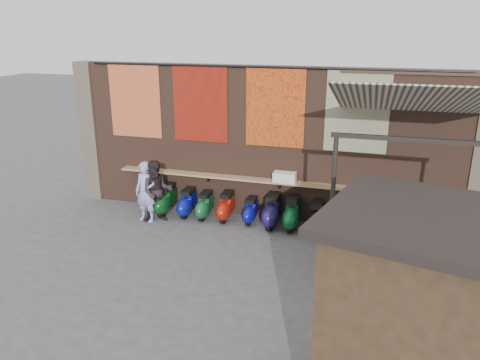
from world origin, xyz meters
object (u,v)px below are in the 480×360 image
at_px(scooter_stool_5, 272,211).
at_px(diner_right, 157,191).
at_px(scooter_stool_1, 187,203).
at_px(scooter_stool_6, 292,214).
at_px(shelf_box, 285,177).
at_px(scooter_stool_4, 251,211).
at_px(scooter_stool_9, 368,220).
at_px(scooter_stool_3, 226,207).
at_px(scooter_stool_7, 317,217).
at_px(market_stall, 443,337).
at_px(scooter_stool_10, 392,226).
at_px(scooter_stool_2, 205,205).
at_px(shopper_tan, 380,236).
at_px(scooter_stool_8, 344,220).
at_px(shopper_grey, 381,244).
at_px(shopper_navy, 400,243).
at_px(scooter_stool_0, 166,200).
at_px(diner_left, 146,192).

height_order(scooter_stool_5, diner_right, diner_right).
xyz_separation_m(scooter_stool_1, scooter_stool_6, (2.89, -0.05, 0.03)).
xyz_separation_m(shelf_box, diner_right, (-3.20, -0.85, -0.42)).
bearing_deg(scooter_stool_4, scooter_stool_9, 0.10).
height_order(shelf_box, diner_right, diner_right).
bearing_deg(scooter_stool_3, scooter_stool_6, -2.21).
distance_m(scooter_stool_7, market_stall, 6.20).
bearing_deg(scooter_stool_10, scooter_stool_2, 179.85).
distance_m(scooter_stool_7, scooter_stool_9, 1.25).
distance_m(scooter_stool_2, scooter_stool_10, 4.80).
xyz_separation_m(scooter_stool_3, scooter_stool_9, (3.65, 0.00, 0.04)).
distance_m(shelf_box, scooter_stool_4, 1.26).
bearing_deg(scooter_stool_9, shopper_tan, -81.82).
distance_m(scooter_stool_2, shopper_tan, 4.86).
bearing_deg(scooter_stool_8, shopper_grey, -67.70).
distance_m(scooter_stool_5, shopper_tan, 3.19).
bearing_deg(diner_right, scooter_stool_1, 16.22).
xyz_separation_m(scooter_stool_8, shopper_navy, (1.24, -1.88, 0.43)).
relative_size(shelf_box, diner_right, 0.35).
distance_m(scooter_stool_4, scooter_stool_10, 3.53).
height_order(scooter_stool_7, shopper_navy, shopper_navy).
height_order(scooter_stool_5, scooter_stool_10, scooter_stool_5).
xyz_separation_m(scooter_stool_2, scooter_stool_7, (2.99, -0.04, 0.03)).
relative_size(scooter_stool_0, shopper_grey, 0.53).
bearing_deg(scooter_stool_8, diner_left, -172.76).
distance_m(scooter_stool_10, diner_right, 5.96).
bearing_deg(scooter_stool_10, diner_right, -174.86).
relative_size(scooter_stool_2, scooter_stool_10, 1.01).
bearing_deg(scooter_stool_5, shopper_tan, -33.28).
xyz_separation_m(scooter_stool_2, scooter_stool_9, (4.24, 0.04, 0.06)).
distance_m(scooter_stool_6, market_stall, 6.46).
bearing_deg(scooter_stool_4, scooter_stool_3, 179.88).
height_order(scooter_stool_2, scooter_stool_5, scooter_stool_5).
distance_m(scooter_stool_0, scooter_stool_6, 3.50).
xyz_separation_m(diner_right, market_stall, (6.33, -5.20, 0.57)).
bearing_deg(scooter_stool_2, scooter_stool_8, 0.71).
distance_m(scooter_stool_1, scooter_stool_9, 4.75).
height_order(shelf_box, diner_left, diner_left).
height_order(scooter_stool_4, scooter_stool_8, scooter_stool_8).
bearing_deg(scooter_stool_4, scooter_stool_1, -179.39).
height_order(scooter_stool_1, market_stall, market_stall).
distance_m(shelf_box, shopper_tan, 3.21).
bearing_deg(scooter_stool_4, diner_right, -166.24).
relative_size(scooter_stool_8, shopper_tan, 0.44).
height_order(scooter_stool_1, shopper_tan, shopper_tan).
height_order(scooter_stool_3, scooter_stool_10, scooter_stool_3).
bearing_deg(scooter_stool_8, scooter_stool_0, -179.18).
height_order(scooter_stool_2, diner_left, diner_left).
bearing_deg(scooter_stool_7, scooter_stool_2, 179.15).
bearing_deg(shopper_grey, scooter_stool_8, -46.93).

